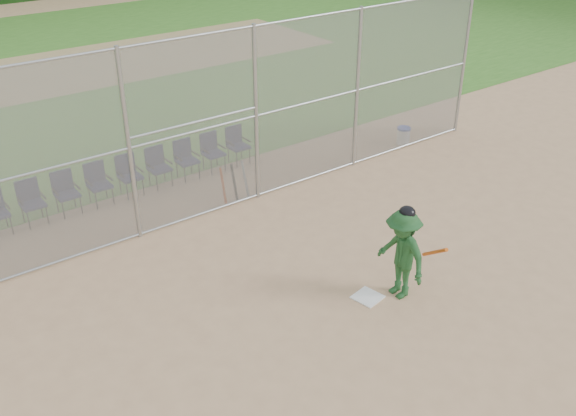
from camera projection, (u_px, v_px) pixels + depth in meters
ground at (376, 320)px, 10.99m from camera, size 100.00×100.00×0.00m
grass_strip at (36, 75)px, 23.64m from camera, size 100.00×100.00×0.00m
dirt_patch_far at (35, 75)px, 23.64m from camera, size 24.00×24.00×0.00m
backstop_fence at (217, 123)px, 13.52m from camera, size 16.09×0.09×4.00m
home_plate at (368, 297)px, 11.55m from camera, size 0.54×0.54×0.02m
batter_at_plate at (402, 254)px, 11.23m from camera, size 0.91×1.33×1.80m
water_cooler at (403, 135)px, 17.77m from camera, size 0.38×0.38×0.47m
spare_bats at (234, 182)px, 14.76m from camera, size 0.66×0.29×0.84m
chair_1 at (33, 203)px, 13.71m from camera, size 0.54×0.52×0.96m
chair_2 at (67, 194)px, 14.11m from camera, size 0.54×0.52×0.96m
chair_3 at (100, 185)px, 14.51m from camera, size 0.54×0.52×0.96m
chair_4 at (130, 176)px, 14.91m from camera, size 0.54×0.52×0.96m
chair_5 at (160, 168)px, 15.30m from camera, size 0.54×0.52×0.96m
chair_6 at (187, 160)px, 15.70m from camera, size 0.54×0.52×0.96m
chair_7 at (214, 153)px, 16.10m from camera, size 0.54×0.52×0.96m
chair_8 at (239, 146)px, 16.50m from camera, size 0.54×0.52×0.96m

